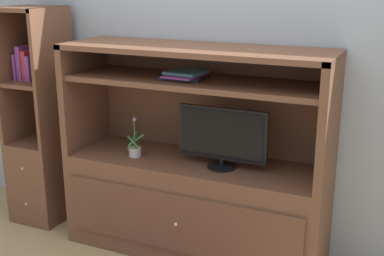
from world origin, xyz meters
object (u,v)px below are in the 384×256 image
(media_console, at_px, (195,187))
(potted_plant, at_px, (135,150))
(magazine_stack, at_px, (185,75))
(bookshelf_tall, at_px, (43,149))
(tv_monitor, at_px, (222,136))
(upright_book_row, at_px, (32,66))

(media_console, height_order, potted_plant, media_console)
(magazine_stack, bearing_deg, bookshelf_tall, 179.45)
(potted_plant, xyz_separation_m, magazine_stack, (0.35, 0.08, 0.55))
(tv_monitor, bearing_deg, magazine_stack, 171.61)
(media_console, bearing_deg, bookshelf_tall, 179.81)
(tv_monitor, distance_m, bookshelf_tall, 1.58)
(potted_plant, relative_size, upright_book_row, 1.12)
(bookshelf_tall, xyz_separation_m, upright_book_row, (-0.02, -0.01, 0.67))
(media_console, bearing_deg, potted_plant, -168.27)
(tv_monitor, bearing_deg, upright_book_row, 178.36)
(tv_monitor, relative_size, upright_book_row, 2.35)
(tv_monitor, bearing_deg, bookshelf_tall, 178.01)
(potted_plant, height_order, bookshelf_tall, bookshelf_tall)
(media_console, bearing_deg, upright_book_row, -179.81)
(media_console, xyz_separation_m, tv_monitor, (0.21, -0.05, 0.41))
(tv_monitor, relative_size, magazine_stack, 1.82)
(media_console, distance_m, upright_book_row, 1.56)
(media_console, xyz_separation_m, magazine_stack, (-0.07, -0.01, 0.79))
(potted_plant, bearing_deg, tv_monitor, 3.47)
(magazine_stack, distance_m, upright_book_row, 1.29)
(potted_plant, distance_m, bookshelf_tall, 0.93)
(magazine_stack, bearing_deg, potted_plant, -167.21)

